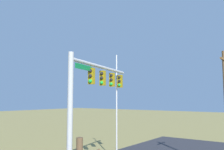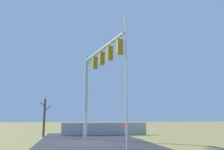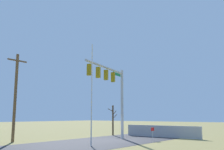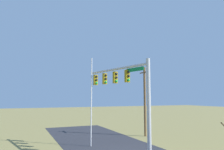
# 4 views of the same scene
# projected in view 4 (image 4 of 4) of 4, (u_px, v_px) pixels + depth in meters

# --- Properties ---
(road_surface) EXTENTS (28.00, 8.00, 0.01)m
(road_surface) POSITION_uv_depth(u_px,v_px,m) (108.00, 146.00, 19.40)
(road_surface) COLOR #2D2D33
(road_surface) RESTS_ON ground_plane
(signal_mast) EXTENTS (7.30, 1.90, 7.11)m
(signal_mast) POSITION_uv_depth(u_px,v_px,m) (126.00, 88.00, 16.35)
(signal_mast) COLOR #B2B5BA
(signal_mast) RESTS_ON ground_plane
(flagpole) EXTENTS (0.10, 0.10, 8.13)m
(flagpole) POSITION_uv_depth(u_px,v_px,m) (91.00, 101.00, 19.65)
(flagpole) COLOR silver
(flagpole) RESTS_ON ground_plane
(utility_pole) EXTENTS (1.90, 0.26, 7.95)m
(utility_pole) POSITION_uv_depth(u_px,v_px,m) (145.00, 100.00, 24.68)
(utility_pole) COLOR brown
(utility_pole) RESTS_ON ground_plane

